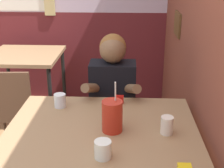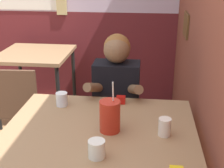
{
  "view_description": "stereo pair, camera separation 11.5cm",
  "coord_description": "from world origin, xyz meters",
  "px_view_note": "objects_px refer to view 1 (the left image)",
  "views": [
    {
      "loc": [
        0.67,
        -1.23,
        1.64
      ],
      "look_at": [
        0.59,
        0.5,
        0.97
      ],
      "focal_mm": 50.0,
      "sensor_mm": 36.0,
      "label": 1
    },
    {
      "loc": [
        0.78,
        -1.22,
        1.64
      ],
      "look_at": [
        0.59,
        0.5,
        0.97
      ],
      "focal_mm": 50.0,
      "sensor_mm": 36.0,
      "label": 2
    }
  ],
  "objects_px": {
    "chair_near_window": "(12,107)",
    "cocktail_pitcher": "(112,116)",
    "person_seated": "(113,107)",
    "main_table": "(102,139)",
    "background_table": "(25,62)"
  },
  "relations": [
    {
      "from": "chair_near_window",
      "to": "cocktail_pitcher",
      "type": "relative_size",
      "value": 2.83
    },
    {
      "from": "chair_near_window",
      "to": "person_seated",
      "type": "xyz_separation_m",
      "value": [
        0.87,
        -0.19,
        0.11
      ]
    },
    {
      "from": "main_table",
      "to": "chair_near_window",
      "type": "height_order",
      "value": "chair_near_window"
    },
    {
      "from": "main_table",
      "to": "cocktail_pitcher",
      "type": "bearing_deg",
      "value": -10.32
    },
    {
      "from": "main_table",
      "to": "chair_near_window",
      "type": "bearing_deg",
      "value": 135.96
    },
    {
      "from": "background_table",
      "to": "cocktail_pitcher",
      "type": "relative_size",
      "value": 2.53
    },
    {
      "from": "main_table",
      "to": "chair_near_window",
      "type": "xyz_separation_m",
      "value": [
        -0.83,
        0.8,
        -0.2
      ]
    },
    {
      "from": "background_table",
      "to": "chair_near_window",
      "type": "bearing_deg",
      "value": -82.61
    },
    {
      "from": "chair_near_window",
      "to": "person_seated",
      "type": "relative_size",
      "value": 0.72
    },
    {
      "from": "chair_near_window",
      "to": "person_seated",
      "type": "distance_m",
      "value": 0.89
    },
    {
      "from": "person_seated",
      "to": "cocktail_pitcher",
      "type": "height_order",
      "value": "person_seated"
    },
    {
      "from": "main_table",
      "to": "person_seated",
      "type": "distance_m",
      "value": 0.62
    },
    {
      "from": "person_seated",
      "to": "chair_near_window",
      "type": "bearing_deg",
      "value": 167.63
    },
    {
      "from": "background_table",
      "to": "person_seated",
      "type": "xyz_separation_m",
      "value": [
        0.96,
        -0.92,
        -0.06
      ]
    },
    {
      "from": "background_table",
      "to": "chair_near_window",
      "type": "relative_size",
      "value": 0.9
    }
  ]
}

